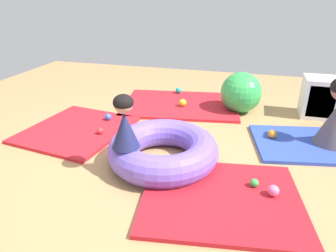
{
  "coord_description": "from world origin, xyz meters",
  "views": [
    {
      "loc": [
        0.77,
        -2.61,
        1.66
      ],
      "look_at": [
        -0.0,
        0.2,
        0.33
      ],
      "focal_mm": 32.12,
      "sensor_mm": 36.0,
      "label": 1
    }
  ],
  "objects_px": {
    "exercise_ball_large": "(241,93)",
    "child_in_navy": "(125,122)",
    "play_ball_yellow": "(183,103)",
    "play_ball_orange": "(272,134)",
    "play_ball_red": "(100,131)",
    "play_ball_pink": "(273,191)",
    "play_ball_blue": "(108,117)",
    "storage_cube": "(319,98)",
    "play_ball_teal": "(179,90)",
    "play_ball_green": "(254,183)",
    "inflatable_cushion": "(163,150)"
  },
  "relations": [
    {
      "from": "play_ball_red",
      "to": "play_ball_pink",
      "type": "bearing_deg",
      "value": -19.63
    },
    {
      "from": "inflatable_cushion",
      "to": "play_ball_teal",
      "type": "height_order",
      "value": "inflatable_cushion"
    },
    {
      "from": "play_ball_blue",
      "to": "storage_cube",
      "type": "relative_size",
      "value": 0.16
    },
    {
      "from": "inflatable_cushion",
      "to": "child_in_navy",
      "type": "relative_size",
      "value": 2.21
    },
    {
      "from": "play_ball_teal",
      "to": "play_ball_yellow",
      "type": "xyz_separation_m",
      "value": [
        0.21,
        -0.59,
        0.01
      ]
    },
    {
      "from": "play_ball_teal",
      "to": "play_ball_pink",
      "type": "bearing_deg",
      "value": -60.19
    },
    {
      "from": "storage_cube",
      "to": "inflatable_cushion",
      "type": "bearing_deg",
      "value": -134.45
    },
    {
      "from": "child_in_navy",
      "to": "play_ball_green",
      "type": "bearing_deg",
      "value": 167.41
    },
    {
      "from": "play_ball_yellow",
      "to": "play_ball_green",
      "type": "distance_m",
      "value": 2.12
    },
    {
      "from": "play_ball_teal",
      "to": "play_ball_orange",
      "type": "distance_m",
      "value": 2.0
    },
    {
      "from": "storage_cube",
      "to": "child_in_navy",
      "type": "bearing_deg",
      "value": -134.24
    },
    {
      "from": "play_ball_teal",
      "to": "play_ball_red",
      "type": "xyz_separation_m",
      "value": [
        -0.56,
        -1.8,
        -0.01
      ]
    },
    {
      "from": "play_ball_red",
      "to": "play_ball_pink",
      "type": "relative_size",
      "value": 0.78
    },
    {
      "from": "play_ball_green",
      "to": "play_ball_yellow",
      "type": "bearing_deg",
      "value": 120.47
    },
    {
      "from": "play_ball_blue",
      "to": "play_ball_yellow",
      "type": "bearing_deg",
      "value": 42.34
    },
    {
      "from": "play_ball_pink",
      "to": "play_ball_green",
      "type": "distance_m",
      "value": 0.18
    },
    {
      "from": "inflatable_cushion",
      "to": "play_ball_pink",
      "type": "relative_size",
      "value": 11.41
    },
    {
      "from": "play_ball_orange",
      "to": "inflatable_cushion",
      "type": "bearing_deg",
      "value": -143.61
    },
    {
      "from": "play_ball_orange",
      "to": "storage_cube",
      "type": "xyz_separation_m",
      "value": [
        0.64,
        0.96,
        0.19
      ]
    },
    {
      "from": "play_ball_green",
      "to": "exercise_ball_large",
      "type": "xyz_separation_m",
      "value": [
        -0.23,
        1.93,
        0.22
      ]
    },
    {
      "from": "play_ball_red",
      "to": "inflatable_cushion",
      "type": "bearing_deg",
      "value": -22.49
    },
    {
      "from": "play_ball_blue",
      "to": "play_ball_green",
      "type": "xyz_separation_m",
      "value": [
        1.94,
        -1.04,
        -0.01
      ]
    },
    {
      "from": "play_ball_green",
      "to": "play_ball_pink",
      "type": "bearing_deg",
      "value": -30.39
    },
    {
      "from": "play_ball_pink",
      "to": "play_ball_green",
      "type": "xyz_separation_m",
      "value": [
        -0.16,
        0.09,
        -0.01
      ]
    },
    {
      "from": "play_ball_green",
      "to": "exercise_ball_large",
      "type": "height_order",
      "value": "exercise_ball_large"
    },
    {
      "from": "play_ball_teal",
      "to": "play_ball_yellow",
      "type": "distance_m",
      "value": 0.63
    },
    {
      "from": "play_ball_pink",
      "to": "inflatable_cushion",
      "type": "bearing_deg",
      "value": 162.86
    },
    {
      "from": "storage_cube",
      "to": "play_ball_green",
      "type": "bearing_deg",
      "value": -112.19
    },
    {
      "from": "play_ball_red",
      "to": "play_ball_blue",
      "type": "bearing_deg",
      "value": 102.88
    },
    {
      "from": "child_in_navy",
      "to": "exercise_ball_large",
      "type": "xyz_separation_m",
      "value": [
        0.97,
        1.99,
        -0.26
      ]
    },
    {
      "from": "play_ball_yellow",
      "to": "play_ball_orange",
      "type": "bearing_deg",
      "value": -30.98
    },
    {
      "from": "child_in_navy",
      "to": "play_ball_yellow",
      "type": "distance_m",
      "value": 1.94
    },
    {
      "from": "inflatable_cushion",
      "to": "exercise_ball_large",
      "type": "xyz_separation_m",
      "value": [
        0.69,
        1.69,
        0.14
      ]
    },
    {
      "from": "exercise_ball_large",
      "to": "storage_cube",
      "type": "distance_m",
      "value": 1.07
    },
    {
      "from": "inflatable_cushion",
      "to": "play_ball_red",
      "type": "distance_m",
      "value": 0.99
    },
    {
      "from": "play_ball_yellow",
      "to": "play_ball_pink",
      "type": "xyz_separation_m",
      "value": [
        1.23,
        -1.92,
        -0.0
      ]
    },
    {
      "from": "play_ball_orange",
      "to": "play_ball_green",
      "type": "height_order",
      "value": "play_ball_orange"
    },
    {
      "from": "play_ball_red",
      "to": "exercise_ball_large",
      "type": "height_order",
      "value": "exercise_ball_large"
    },
    {
      "from": "inflatable_cushion",
      "to": "storage_cube",
      "type": "xyz_separation_m",
      "value": [
        1.76,
        1.79,
        0.13
      ]
    },
    {
      "from": "play_ball_yellow",
      "to": "play_ball_orange",
      "type": "distance_m",
      "value": 1.48
    },
    {
      "from": "play_ball_yellow",
      "to": "play_ball_pink",
      "type": "bearing_deg",
      "value": -57.3
    },
    {
      "from": "play_ball_yellow",
      "to": "play_ball_red",
      "type": "xyz_separation_m",
      "value": [
        -0.76,
        -1.21,
        -0.02
      ]
    },
    {
      "from": "child_in_navy",
      "to": "play_ball_red",
      "type": "bearing_deg",
      "value": -61.79
    },
    {
      "from": "storage_cube",
      "to": "play_ball_orange",
      "type": "bearing_deg",
      "value": -123.41
    },
    {
      "from": "child_in_navy",
      "to": "play_ball_blue",
      "type": "bearing_deg",
      "value": -71.4
    },
    {
      "from": "child_in_navy",
      "to": "storage_cube",
      "type": "relative_size",
      "value": 0.92
    },
    {
      "from": "exercise_ball_large",
      "to": "storage_cube",
      "type": "height_order",
      "value": "exercise_ball_large"
    },
    {
      "from": "play_ball_red",
      "to": "play_ball_orange",
      "type": "xyz_separation_m",
      "value": [
        2.03,
        0.45,
        0.01
      ]
    },
    {
      "from": "exercise_ball_large",
      "to": "child_in_navy",
      "type": "bearing_deg",
      "value": -115.96
    },
    {
      "from": "play_ball_pink",
      "to": "play_ball_orange",
      "type": "xyz_separation_m",
      "value": [
        0.03,
        1.16,
        -0.0
      ]
    }
  ]
}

